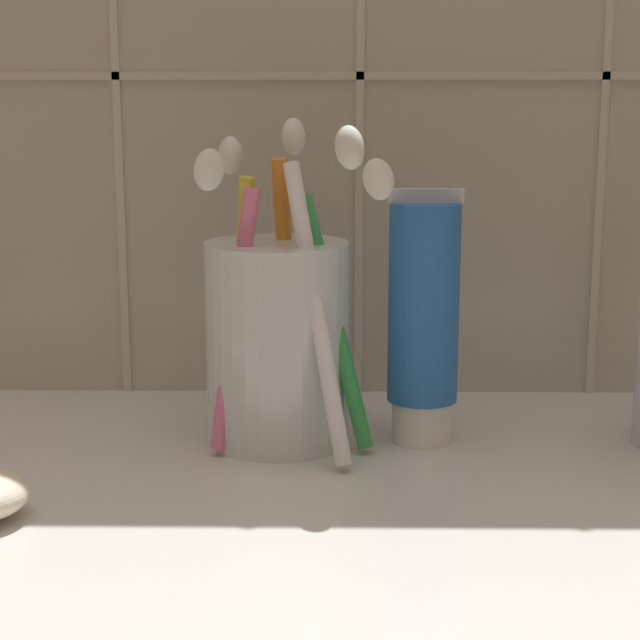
{
  "coord_description": "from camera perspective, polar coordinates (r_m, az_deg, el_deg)",
  "views": [
    {
      "loc": [
        -0.19,
        -50.91,
        21.41
      ],
      "look_at": [
        -0.96,
        3.0,
        9.98
      ],
      "focal_mm": 60.0,
      "sensor_mm": 36.0,
      "label": 1
    }
  ],
  "objects": [
    {
      "name": "sink_counter",
      "position": [
        0.55,
        0.97,
        -9.88
      ],
      "size": [
        61.39,
        36.46,
        2.0
      ],
      "primitive_type": "cube",
      "color": "silver",
      "rests_on": "ground"
    },
    {
      "name": "toothbrush_cup",
      "position": [
        0.6,
        -2.05,
        -0.83
      ],
      "size": [
        11.28,
        11.14,
        18.22
      ],
      "color": "silver",
      "rests_on": "sink_counter"
    },
    {
      "name": "toothpaste_tube",
      "position": [
        0.6,
        5.72,
        0.07
      ],
      "size": [
        4.16,
        3.96,
        14.38
      ],
      "color": "white",
      "rests_on": "sink_counter"
    }
  ]
}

